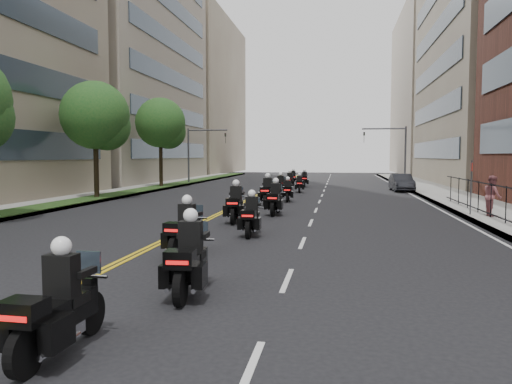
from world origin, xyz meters
TOP-DOWN VIEW (x-y plane):
  - ground at (0.00, 0.00)m, footprint 160.00×160.00m
  - sidewalk_right at (12.00, 25.00)m, footprint 4.00×90.00m
  - sidewalk_left at (-12.00, 25.00)m, footprint 4.00×90.00m
  - grass_strip at (-11.20, 25.00)m, footprint 2.00×90.00m
  - building_right_far at (21.50, 78.00)m, footprint 15.00×28.00m
  - building_left_mid at (-21.98, 48.00)m, footprint 16.11×28.00m
  - building_left_far at (-22.00, 78.00)m, footprint 16.00×28.00m
  - street_trees at (-11.05, 18.61)m, footprint 4.40×38.40m
  - traffic_signal_right at (9.54, 42.00)m, footprint 4.09×0.20m
  - traffic_signal_left at (-9.54, 42.00)m, footprint 4.09×0.20m
  - motorcycle_0 at (0.41, 0.12)m, footprint 0.54×2.32m
  - motorcycle_1 at (1.35, 3.43)m, footprint 0.62×2.43m
  - motorcycle_2 at (0.04, 7.34)m, footprint 0.63×2.37m
  - motorcycle_3 at (1.28, 11.22)m, footprint 0.52×2.23m
  - motorcycle_4 at (-0.01, 14.62)m, footprint 0.65×2.50m
  - motorcycle_5 at (1.33, 17.64)m, footprint 0.57×2.43m
  - motorcycle_6 at (0.34, 21.90)m, footprint 0.58×2.54m
  - motorcycle_7 at (1.22, 24.81)m, footprint 0.52×2.11m
  - motorcycle_8 at (0.31, 28.59)m, footprint 0.61×2.33m
  - motorcycle_9 at (1.34, 32.60)m, footprint 0.57×2.06m
  - motorcycle_10 at (0.25, 36.13)m, footprint 0.56×2.24m
  - motorcycle_11 at (1.27, 39.68)m, footprint 0.55×2.23m
  - motorcycle_12 at (-0.07, 43.25)m, footprint 0.56×2.17m
  - parked_sedan at (9.40, 35.36)m, footprint 1.70×4.35m
  - pedestrian_b at (11.20, 17.49)m, footprint 0.74×0.92m

SIDE VIEW (x-z plane):
  - ground at x=0.00m, z-range 0.00..0.00m
  - sidewalk_right at x=12.00m, z-range 0.00..0.15m
  - sidewalk_left at x=-12.00m, z-range 0.00..0.15m
  - grass_strip at x=-11.20m, z-range 0.15..0.19m
  - motorcycle_9 at x=1.34m, z-range -0.16..1.36m
  - motorcycle_7 at x=1.22m, z-range -0.16..1.40m
  - motorcycle_12 at x=-0.07m, z-range -0.17..1.43m
  - motorcycle_11 at x=1.27m, z-range -0.17..1.47m
  - motorcycle_3 at x=1.28m, z-range -0.17..1.48m
  - motorcycle_10 at x=0.25m, z-range -0.17..1.48m
  - motorcycle_0 at x=0.41m, z-range -0.18..1.53m
  - motorcycle_8 at x=0.31m, z-range -0.18..1.54m
  - motorcycle_2 at x=0.04m, z-range -0.18..1.56m
  - parked_sedan at x=9.40m, z-range 0.00..1.41m
  - motorcycle_1 at x=1.35m, z-range -0.19..1.60m
  - motorcycle_5 at x=1.33m, z-range -0.19..1.61m
  - motorcycle_4 at x=-0.01m, z-range -0.19..1.65m
  - motorcycle_6 at x=0.34m, z-range -0.20..1.68m
  - pedestrian_b at x=11.20m, z-range 0.15..1.99m
  - traffic_signal_right at x=9.54m, z-range 0.90..6.50m
  - traffic_signal_left at x=-9.54m, z-range 0.90..6.50m
  - street_trees at x=-11.05m, z-range 1.14..9.12m
  - building_right_far at x=21.50m, z-range 0.00..26.00m
  - building_left_far at x=-22.00m, z-range 0.00..26.00m
  - building_left_mid at x=-21.98m, z-range 0.00..34.00m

